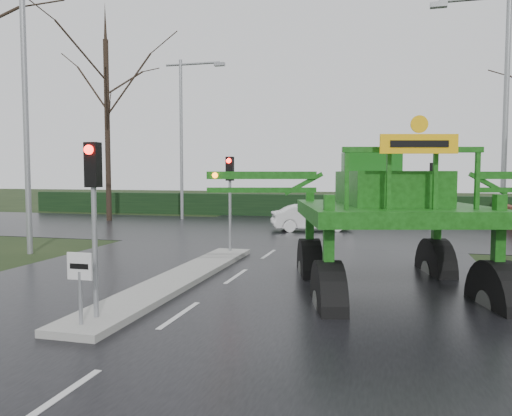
% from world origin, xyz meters
% --- Properties ---
extents(ground, '(140.00, 140.00, 0.00)m').
position_xyz_m(ground, '(0.00, 0.00, 0.00)').
color(ground, black).
rests_on(ground, ground).
extents(road_main, '(14.00, 80.00, 0.02)m').
position_xyz_m(road_main, '(0.00, 10.00, 0.00)').
color(road_main, black).
rests_on(road_main, ground).
extents(road_cross, '(80.00, 12.00, 0.02)m').
position_xyz_m(road_cross, '(0.00, 16.00, 0.01)').
color(road_cross, black).
rests_on(road_cross, ground).
extents(median_island, '(1.20, 10.00, 0.16)m').
position_xyz_m(median_island, '(-1.30, 3.00, 0.09)').
color(median_island, gray).
rests_on(median_island, ground).
extents(hedge_row, '(44.00, 0.90, 1.50)m').
position_xyz_m(hedge_row, '(0.00, 24.00, 0.75)').
color(hedge_row, black).
rests_on(hedge_row, ground).
extents(keep_left_sign, '(0.50, 0.07, 1.35)m').
position_xyz_m(keep_left_sign, '(-1.30, -1.50, 1.06)').
color(keep_left_sign, gray).
rests_on(keep_left_sign, ground).
extents(traffic_signal_near, '(0.26, 0.33, 3.52)m').
position_xyz_m(traffic_signal_near, '(-1.30, -1.01, 2.59)').
color(traffic_signal_near, gray).
rests_on(traffic_signal_near, ground).
extents(traffic_signal_mid, '(0.26, 0.33, 3.52)m').
position_xyz_m(traffic_signal_mid, '(-1.30, 7.49, 2.59)').
color(traffic_signal_mid, gray).
rests_on(traffic_signal_mid, ground).
extents(traffic_signal_far, '(0.26, 0.33, 3.52)m').
position_xyz_m(traffic_signal_far, '(6.50, 20.01, 2.59)').
color(traffic_signal_far, gray).
rests_on(traffic_signal_far, ground).
extents(street_light_left_near, '(3.85, 0.30, 10.00)m').
position_xyz_m(street_light_left_near, '(-8.19, 6.00, 5.99)').
color(street_light_left_near, gray).
rests_on(street_light_left_near, ground).
extents(street_light_right, '(3.85, 0.30, 10.00)m').
position_xyz_m(street_light_right, '(8.19, 12.00, 5.99)').
color(street_light_right, gray).
rests_on(street_light_right, ground).
extents(street_light_left_far, '(3.85, 0.30, 10.00)m').
position_xyz_m(street_light_left_far, '(-8.19, 20.00, 5.99)').
color(street_light_left_far, gray).
rests_on(street_light_left_far, ground).
extents(tree_left_far, '(7.70, 7.70, 13.26)m').
position_xyz_m(tree_left_far, '(-12.50, 18.00, 7.15)').
color(tree_left_far, black).
rests_on(tree_left_far, ground).
extents(crop_sprayer, '(9.02, 6.69, 5.19)m').
position_xyz_m(crop_sprayer, '(2.82, 1.71, 2.46)').
color(crop_sprayer, black).
rests_on(crop_sprayer, ground).
extents(white_sedan, '(4.31, 2.72, 1.34)m').
position_xyz_m(white_sedan, '(0.42, 15.73, 0.00)').
color(white_sedan, white).
rests_on(white_sedan, ground).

